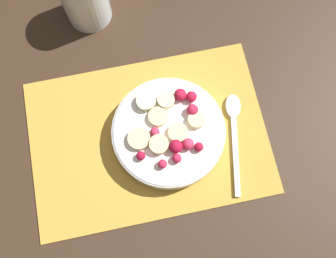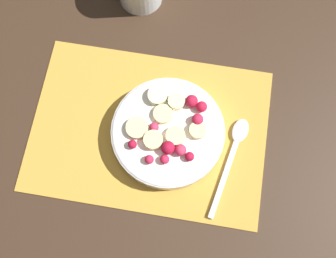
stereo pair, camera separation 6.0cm
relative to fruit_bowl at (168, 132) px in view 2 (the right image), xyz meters
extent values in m
plane|color=#382619|center=(-0.03, 0.01, -0.03)|extent=(3.00, 3.00, 0.00)
cube|color=gold|center=(-0.03, 0.01, -0.02)|extent=(0.40, 0.28, 0.01)
cylinder|color=white|center=(0.00, 0.00, -0.01)|extent=(0.19, 0.19, 0.03)
torus|color=white|center=(0.00, 0.00, 0.01)|extent=(0.19, 0.19, 0.01)
cylinder|color=white|center=(0.00, 0.00, 0.01)|extent=(0.17, 0.17, 0.00)
cylinder|color=beige|center=(-0.02, -0.02, 0.02)|extent=(0.04, 0.04, 0.01)
cylinder|color=beige|center=(0.01, 0.05, 0.02)|extent=(0.04, 0.04, 0.01)
cylinder|color=beige|center=(-0.05, -0.01, 0.02)|extent=(0.04, 0.04, 0.01)
cylinder|color=beige|center=(0.01, -0.01, 0.02)|extent=(0.04, 0.04, 0.01)
cylinder|color=#F4EAB7|center=(-0.03, 0.05, 0.02)|extent=(0.03, 0.03, 0.01)
cylinder|color=beige|center=(0.05, 0.00, 0.02)|extent=(0.03, 0.03, 0.01)
cylinder|color=beige|center=(-0.01, 0.02, 0.02)|extent=(0.04, 0.04, 0.01)
sphere|color=#B21433|center=(0.01, -0.03, 0.02)|extent=(0.02, 0.02, 0.02)
sphere|color=#B21433|center=(0.04, -0.04, 0.02)|extent=(0.01, 0.01, 0.01)
sphere|color=red|center=(0.03, 0.05, 0.02)|extent=(0.02, 0.02, 0.02)
sphere|color=#D12347|center=(-0.02, -0.05, 0.02)|extent=(0.01, 0.01, 0.01)
sphere|color=#B21433|center=(-0.05, -0.03, 0.02)|extent=(0.01, 0.01, 0.01)
sphere|color=red|center=(0.05, 0.05, 0.02)|extent=(0.02, 0.02, 0.02)
sphere|color=#DB3356|center=(-0.02, 0.00, 0.02)|extent=(0.02, 0.02, 0.02)
sphere|color=#DB3356|center=(0.03, -0.03, 0.02)|extent=(0.02, 0.02, 0.02)
sphere|color=#D12347|center=(0.04, 0.02, 0.02)|extent=(0.02, 0.02, 0.02)
sphere|color=#D12347|center=(0.00, -0.05, 0.02)|extent=(0.01, 0.01, 0.01)
cube|color=silver|center=(0.10, -0.06, -0.02)|extent=(0.04, 0.14, 0.00)
ellipsoid|color=silver|center=(0.12, 0.03, -0.02)|extent=(0.03, 0.05, 0.01)
camera|label=1|loc=(-0.03, -0.16, 0.60)|focal=40.00mm
camera|label=2|loc=(0.03, -0.16, 0.60)|focal=40.00mm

